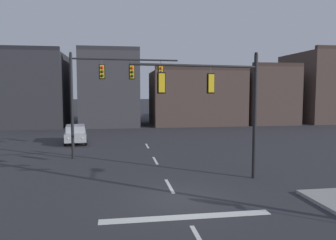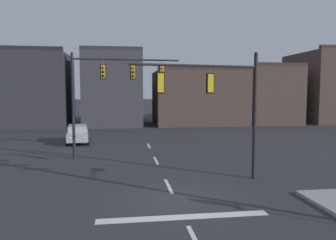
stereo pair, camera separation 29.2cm
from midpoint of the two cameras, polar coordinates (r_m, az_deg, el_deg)
ground_plane at (r=14.34m, az=0.97°, el=-13.74°), size 400.00×400.00×0.00m
stop_bar_paint at (r=12.49m, az=2.61°, el=-16.62°), size 6.40×0.50×0.01m
lane_centreline at (r=16.22m, az=-0.26°, el=-11.50°), size 0.16×26.40×0.01m
signal_mast_near_side at (r=16.70m, az=8.86°, el=4.13°), size 6.69×1.06×6.66m
signal_mast_far_side at (r=23.07m, az=-11.10°, el=6.23°), size 7.51×0.57×7.29m
car_lot_nearside at (r=30.35m, az=-16.18°, el=-2.33°), size 2.30×4.60×1.61m
building_row at (r=48.01m, az=6.36°, el=5.01°), size 54.19×13.56×10.97m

